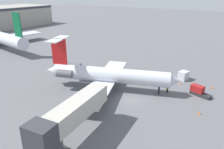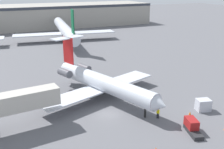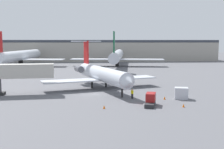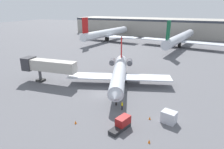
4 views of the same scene
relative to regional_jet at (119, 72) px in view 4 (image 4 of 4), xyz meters
The scene contains 12 objects.
ground_plane 7.44m from the regional_jet, 102.33° to the right, with size 400.00×400.00×0.10m, color #5B5B60.
regional_jet is the anchor object (origin of this frame).
jet_bridge 18.19m from the regional_jet, 161.93° to the right, with size 14.38×4.26×6.01m.
ground_crew_marshaller 12.52m from the regional_jet, 65.66° to the right, with size 0.41×0.47×1.69m.
baggage_tug_lead 18.40m from the regional_jet, 66.90° to the right, with size 2.50×4.23×1.90m.
cargo_container_uld 18.27m from the regional_jet, 41.61° to the right, with size 2.62×2.26×1.98m.
traffic_cone_near 18.77m from the regional_jet, 90.55° to the right, with size 0.36×0.36×0.55m.
traffic_cone_mid 16.52m from the regional_jet, 49.63° to the right, with size 0.36×0.36×0.55m.
traffic_cone_far 22.13m from the regional_jet, 57.11° to the right, with size 0.36×0.36×0.55m.
terminal_building 92.26m from the regional_jet, 90.89° to the left, with size 125.64×24.40×10.60m.
parked_airliner_west_end 64.21m from the regional_jet, 118.01° to the left, with size 35.16×41.46×13.30m.
parked_airliner_west_mid 54.94m from the regional_jet, 81.39° to the left, with size 37.40×44.07×13.21m.
Camera 4 is at (17.86, -34.90, 18.03)m, focal length 31.63 mm.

